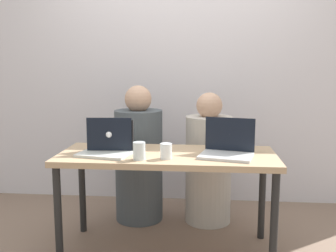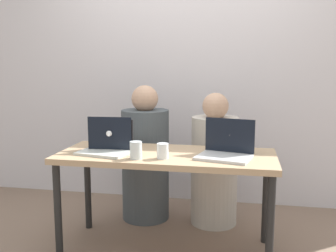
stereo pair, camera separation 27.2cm
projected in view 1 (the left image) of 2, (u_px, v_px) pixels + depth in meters
The scene contains 10 objects.
ground_plane at pixel (167, 250), 2.80m from camera, with size 12.00×12.00×0.00m, color #7A6353.
back_wall at pixel (178, 78), 3.72m from camera, with size 4.50×0.10×2.34m, color silver.
desk at pixel (167, 164), 2.70m from camera, with size 1.48×0.61×0.70m.
person_on_left at pixel (139, 161), 3.29m from camera, with size 0.41×0.41×1.14m.
person_on_right at pixel (208, 165), 3.24m from camera, with size 0.46×0.46×1.08m.
laptop_front_left at pixel (107, 147), 2.66m from camera, with size 0.37×0.30×0.23m.
laptop_back_left at pixel (111, 143), 2.77m from camera, with size 0.32×0.30×0.25m.
laptop_front_right at pixel (227, 148), 2.61m from camera, with size 0.39×0.33×0.25m.
water_glass_center at pixel (166, 152), 2.53m from camera, with size 0.08×0.08×0.10m.
water_glass_left at pixel (139, 152), 2.51m from camera, with size 0.08×0.08×0.11m.
Camera 1 is at (0.24, -2.61, 1.31)m, focal length 42.00 mm.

